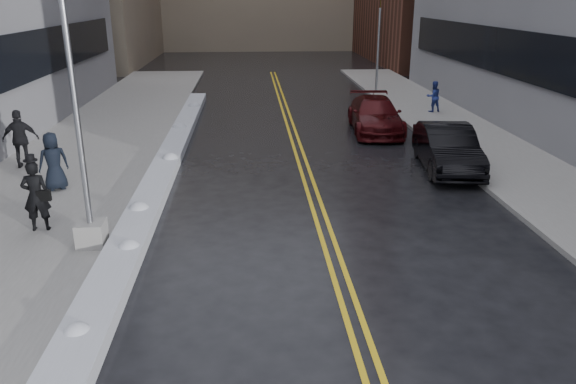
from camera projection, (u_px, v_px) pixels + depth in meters
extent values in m
plane|color=black|center=(227.00, 286.00, 12.03)|extent=(160.00, 160.00, 0.00)
cube|color=gray|center=(82.00, 159.00, 21.03)|extent=(5.50, 50.00, 0.15)
cube|color=gray|center=(490.00, 151.00, 22.06)|extent=(4.00, 50.00, 0.15)
cube|color=gold|center=(297.00, 157.00, 21.58)|extent=(0.12, 50.00, 0.01)
cube|color=gold|center=(304.00, 157.00, 21.60)|extent=(0.12, 50.00, 0.01)
cube|color=silver|center=(163.00, 171.00, 19.34)|extent=(0.90, 30.00, 0.34)
cube|color=gray|center=(92.00, 234.00, 13.54)|extent=(0.65, 0.65, 0.60)
cylinder|color=gray|center=(71.00, 75.00, 12.28)|extent=(0.14, 0.14, 7.00)
cylinder|color=maroon|center=(467.00, 143.00, 21.87)|extent=(0.24, 0.24, 0.60)
sphere|color=maroon|center=(467.00, 135.00, 21.77)|extent=(0.26, 0.26, 0.26)
cylinder|color=maroon|center=(467.00, 141.00, 21.85)|extent=(0.25, 0.10, 0.10)
cylinder|color=gray|center=(378.00, 51.00, 34.27)|extent=(0.14, 0.14, 5.00)
imported|color=black|center=(36.00, 196.00, 14.24)|extent=(0.72, 0.52, 1.85)
imported|color=black|center=(53.00, 161.00, 17.25)|extent=(1.05, 0.93, 1.81)
imported|color=black|center=(21.00, 139.00, 19.47)|extent=(1.26, 0.68, 2.03)
imported|color=navy|center=(433.00, 96.00, 28.90)|extent=(0.87, 0.74, 1.57)
imported|color=black|center=(447.00, 148.00, 19.74)|extent=(2.20, 4.97, 1.59)
imported|color=#3B090B|center=(375.00, 115.00, 25.28)|extent=(2.50, 5.39, 1.52)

